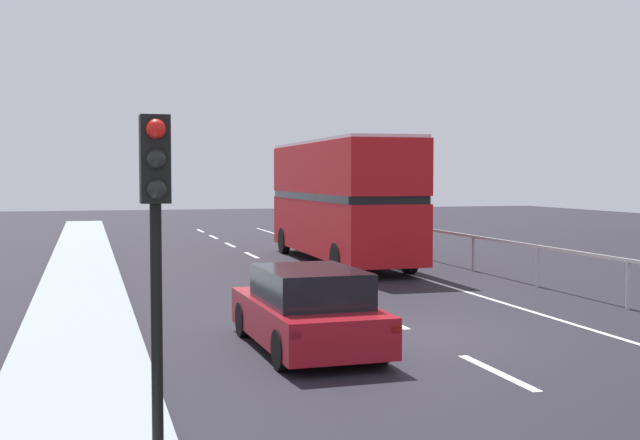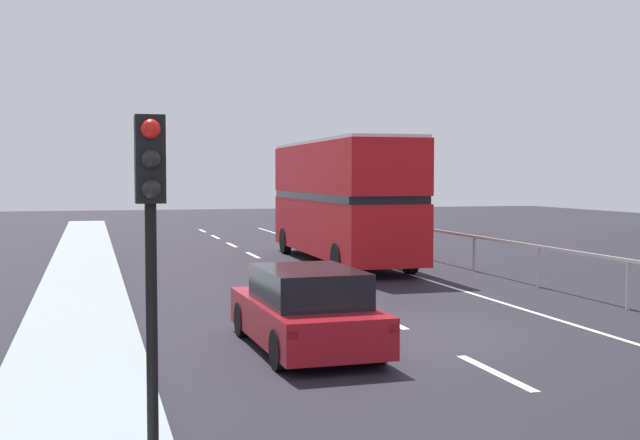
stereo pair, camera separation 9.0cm
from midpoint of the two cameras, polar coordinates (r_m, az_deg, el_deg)
ground_plane at (r=15.78m, az=6.58°, el=-8.07°), size 74.62×120.00×0.10m
near_sidewalk_kerb at (r=14.59m, az=-16.63°, el=-8.61°), size 2.16×80.00×0.14m
lane_paint_markings at (r=24.77m, az=2.99°, el=-3.87°), size 3.58×46.00×0.01m
bridge_side_railing at (r=26.12m, az=10.55°, el=-1.51°), size 0.10×42.00×1.14m
double_decker_bus_red at (r=28.24m, az=1.33°, el=1.56°), size 2.67×10.48×4.20m
hatchback_car_near at (r=14.17m, az=-1.05°, el=-6.32°), size 1.91×4.25×1.42m
traffic_signal_pole at (r=8.52m, az=-11.68°, el=1.38°), size 0.30×0.42×3.47m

